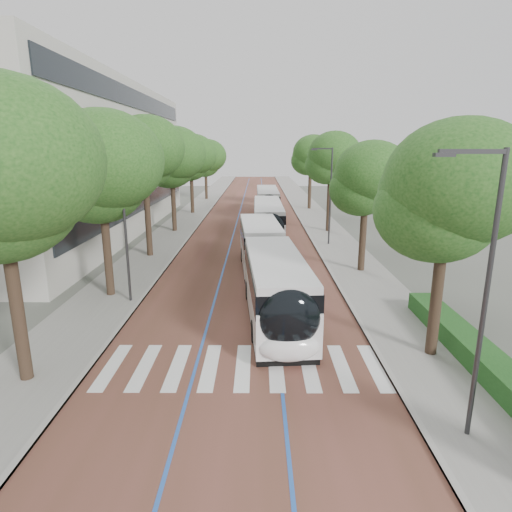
% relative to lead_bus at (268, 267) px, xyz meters
% --- Properties ---
extents(ground, '(160.00, 160.00, 0.00)m').
position_rel_lead_bus_xyz_m(ground, '(-1.33, -9.35, -1.63)').
color(ground, '#51544C').
rests_on(ground, ground).
extents(road, '(11.00, 140.00, 0.02)m').
position_rel_lead_bus_xyz_m(road, '(-1.33, 30.65, -1.62)').
color(road, brown).
rests_on(road, ground).
extents(sidewalk_left, '(4.00, 140.00, 0.12)m').
position_rel_lead_bus_xyz_m(sidewalk_left, '(-8.83, 30.65, -1.57)').
color(sidewalk_left, gray).
rests_on(sidewalk_left, ground).
extents(sidewalk_right, '(4.00, 140.00, 0.12)m').
position_rel_lead_bus_xyz_m(sidewalk_right, '(6.17, 30.65, -1.57)').
color(sidewalk_right, gray).
rests_on(sidewalk_right, ground).
extents(kerb_left, '(0.20, 140.00, 0.14)m').
position_rel_lead_bus_xyz_m(kerb_left, '(-6.93, 30.65, -1.57)').
color(kerb_left, gray).
rests_on(kerb_left, ground).
extents(kerb_right, '(0.20, 140.00, 0.14)m').
position_rel_lead_bus_xyz_m(kerb_right, '(4.27, 30.65, -1.57)').
color(kerb_right, gray).
rests_on(kerb_right, ground).
extents(zebra_crossing, '(10.55, 3.60, 0.01)m').
position_rel_lead_bus_xyz_m(zebra_crossing, '(-1.13, -8.35, -1.60)').
color(zebra_crossing, silver).
rests_on(zebra_crossing, ground).
extents(lane_line_left, '(0.12, 126.00, 0.01)m').
position_rel_lead_bus_xyz_m(lane_line_left, '(-2.93, 30.65, -1.60)').
color(lane_line_left, '#2250AB').
rests_on(lane_line_left, road).
extents(lane_line_right, '(0.12, 126.00, 0.01)m').
position_rel_lead_bus_xyz_m(lane_line_right, '(0.27, 30.65, -1.60)').
color(lane_line_right, '#2250AB').
rests_on(lane_line_right, road).
extents(office_building, '(18.11, 40.00, 14.00)m').
position_rel_lead_bus_xyz_m(office_building, '(-20.80, 18.65, 5.37)').
color(office_building, '#A09D94').
rests_on(office_building, ground).
extents(hedge, '(1.20, 14.00, 0.80)m').
position_rel_lead_bus_xyz_m(hedge, '(7.77, -9.35, -1.11)').
color(hedge, '#173F15').
rests_on(hedge, sidewalk_right).
extents(streetlight_near, '(1.82, 0.20, 8.00)m').
position_rel_lead_bus_xyz_m(streetlight_near, '(5.29, -12.35, 3.19)').
color(streetlight_near, '#313134').
rests_on(streetlight_near, sidewalk_right).
extents(streetlight_far, '(1.82, 0.20, 8.00)m').
position_rel_lead_bus_xyz_m(streetlight_far, '(5.29, 12.65, 3.19)').
color(streetlight_far, '#313134').
rests_on(streetlight_far, sidewalk_right).
extents(lamp_post_left, '(0.14, 0.14, 8.00)m').
position_rel_lead_bus_xyz_m(lamp_post_left, '(-7.43, -1.35, 2.49)').
color(lamp_post_left, '#313134').
rests_on(lamp_post_left, sidewalk_left).
extents(trees_left, '(6.27, 61.17, 9.81)m').
position_rel_lead_bus_xyz_m(trees_left, '(-8.83, 15.12, 5.22)').
color(trees_left, black).
rests_on(trees_left, ground).
extents(trees_right, '(5.37, 47.36, 9.19)m').
position_rel_lead_bus_xyz_m(trees_right, '(6.37, 12.91, 4.90)').
color(trees_right, black).
rests_on(trees_right, ground).
extents(lead_bus, '(3.82, 18.53, 3.20)m').
position_rel_lead_bus_xyz_m(lead_bus, '(0.00, 0.00, 0.00)').
color(lead_bus, black).
rests_on(lead_bus, ground).
extents(bus_queued_0, '(2.60, 12.41, 3.20)m').
position_rel_lead_bus_xyz_m(bus_queued_0, '(0.36, 15.69, -0.00)').
color(bus_queued_0, white).
rests_on(bus_queued_0, ground).
extents(bus_queued_1, '(2.62, 12.42, 3.20)m').
position_rel_lead_bus_xyz_m(bus_queued_1, '(0.60, 29.15, -0.00)').
color(bus_queued_1, white).
rests_on(bus_queued_1, ground).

